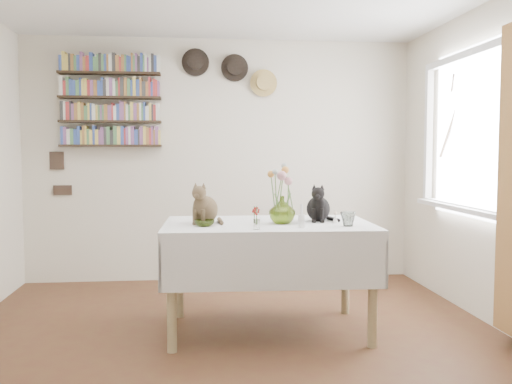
{
  "coord_description": "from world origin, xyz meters",
  "views": [
    {
      "loc": [
        -0.26,
        -3.71,
        1.33
      ],
      "look_at": [
        0.17,
        0.34,
        1.05
      ],
      "focal_mm": 40.0,
      "sensor_mm": 36.0,
      "label": 1
    }
  ],
  "objects": [
    {
      "name": "room",
      "position": [
        0.0,
        0.0,
        1.25
      ],
      "size": [
        4.08,
        4.58,
        2.58
      ],
      "color": "brown",
      "rests_on": "ground"
    },
    {
      "name": "flower_bouquet",
      "position": [
        0.36,
        0.39,
        1.16
      ],
      "size": [
        0.17,
        0.12,
        0.39
      ],
      "color": "#4C7233",
      "rests_on": "flower_vase"
    },
    {
      "name": "drinking_glass",
      "position": [
        0.81,
        0.2,
        0.86
      ],
      "size": [
        0.13,
        0.13,
        0.1
      ],
      "primitive_type": "imported",
      "rotation": [
        0.0,
        0.0,
        0.25
      ],
      "color": "white",
      "rests_on": "dining_table"
    },
    {
      "name": "wall_art_plaques",
      "position": [
        -1.63,
        2.23,
        1.12
      ],
      "size": [
        0.21,
        0.02,
        0.44
      ],
      "color": "#38281E",
      "rests_on": "room"
    },
    {
      "name": "green_bowl",
      "position": [
        -0.2,
        0.3,
        0.84
      ],
      "size": [
        0.17,
        0.17,
        0.04
      ],
      "primitive_type": "imported",
      "rotation": [
        0.0,
        0.0,
        0.26
      ],
      "color": "#8DA838",
      "rests_on": "dining_table"
    },
    {
      "name": "porcelain_figurine",
      "position": [
        0.77,
        0.39,
        0.85
      ],
      "size": [
        0.04,
        0.04,
        0.08
      ],
      "color": "white",
      "rests_on": "dining_table"
    },
    {
      "name": "window",
      "position": [
        1.97,
        0.8,
        1.4
      ],
      "size": [
        0.12,
        1.52,
        1.32
      ],
      "color": "white",
      "rests_on": "room"
    },
    {
      "name": "wall_hats",
      "position": [
        0.12,
        2.19,
        2.17
      ],
      "size": [
        0.98,
        0.09,
        0.48
      ],
      "color": "black",
      "rests_on": "room"
    },
    {
      "name": "black_cat",
      "position": [
        0.66,
        0.52,
        0.96
      ],
      "size": [
        0.25,
        0.28,
        0.29
      ],
      "primitive_type": null,
      "rotation": [
        0.0,
        0.0,
        -0.24
      ],
      "color": "black",
      "rests_on": "dining_table"
    },
    {
      "name": "tabby_cat",
      "position": [
        -0.19,
        0.48,
        0.97
      ],
      "size": [
        0.29,
        0.32,
        0.31
      ],
      "primitive_type": null,
      "rotation": [
        0.0,
        0.0,
        -0.4
      ],
      "color": "brown",
      "rests_on": "dining_table"
    },
    {
      "name": "flower_vase",
      "position": [
        0.37,
        0.38,
        0.91
      ],
      "size": [
        0.25,
        0.25,
        0.2
      ],
      "primitive_type": "imported",
      "rotation": [
        0.0,
        0.0,
        0.36
      ],
      "color": "#8DA838",
      "rests_on": "dining_table"
    },
    {
      "name": "candlestick",
      "position": [
        0.47,
        0.15,
        0.87
      ],
      "size": [
        0.05,
        0.05,
        0.16
      ],
      "color": "white",
      "rests_on": "dining_table"
    },
    {
      "name": "bookshelf_unit",
      "position": [
        -1.1,
        2.16,
        1.84
      ],
      "size": [
        1.0,
        0.16,
        0.91
      ],
      "color": "#2F2216",
      "rests_on": "room"
    },
    {
      "name": "berry_jar",
      "position": [
        0.15,
        0.08,
        0.89
      ],
      "size": [
        0.04,
        0.04,
        0.18
      ],
      "color": "white",
      "rests_on": "dining_table"
    },
    {
      "name": "dining_table",
      "position": [
        0.27,
        0.44,
        0.61
      ],
      "size": [
        1.55,
        1.03,
        0.81
      ],
      "color": "white",
      "rests_on": "room"
    }
  ]
}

